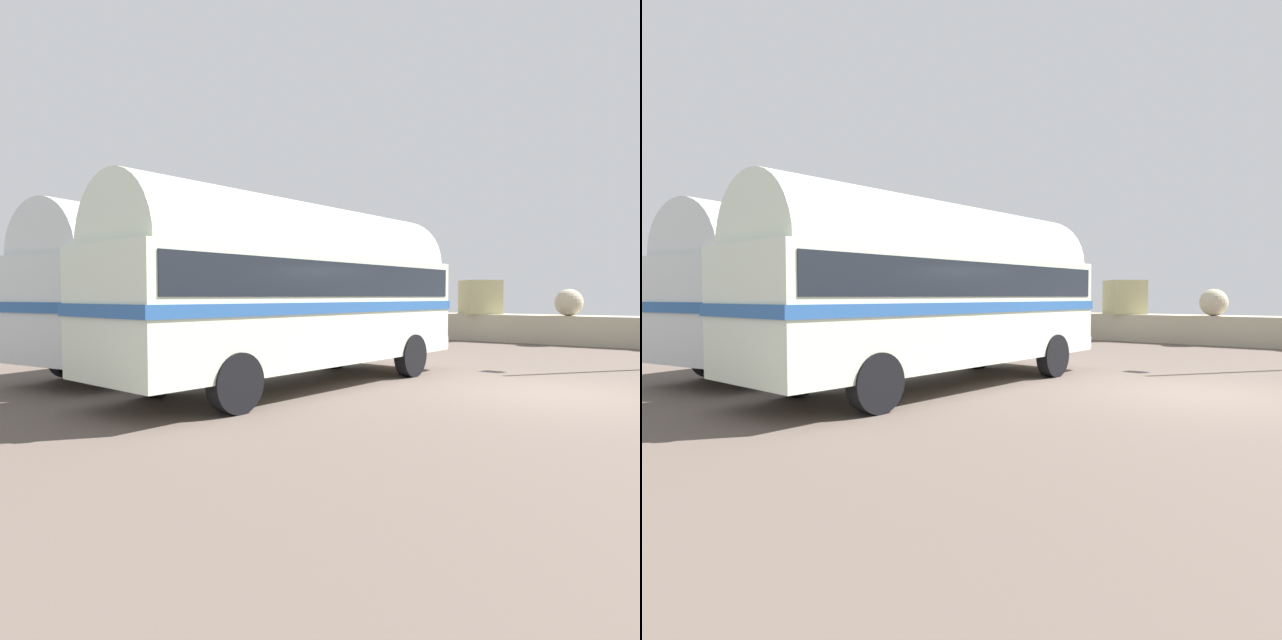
{
  "view_description": "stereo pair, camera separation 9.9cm",
  "coord_description": "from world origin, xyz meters",
  "views": [
    {
      "loc": [
        2.56,
        -10.96,
        1.84
      ],
      "look_at": [
        -4.46,
        -1.28,
        1.33
      ],
      "focal_mm": 31.27,
      "sensor_mm": 36.0,
      "label": 1
    },
    {
      "loc": [
        2.64,
        -10.9,
        1.84
      ],
      "look_at": [
        -4.46,
        -1.28,
        1.33
      ],
      "focal_mm": 31.27,
      "sensor_mm": 36.0,
      "label": 2
    }
  ],
  "objects": [
    {
      "name": "breakwater",
      "position": [
        -0.11,
        11.79,
        0.66
      ],
      "size": [
        31.36,
        2.08,
        2.49
      ],
      "color": "#ACA289",
      "rests_on": "ground"
    },
    {
      "name": "vintage_coach",
      "position": [
        -4.42,
        -2.13,
        2.05
      ],
      "size": [
        3.05,
        8.74,
        3.7
      ],
      "rotation": [
        0.0,
        0.0,
        -0.07
      ],
      "color": "black",
      "rests_on": "ground"
    },
    {
      "name": "second_coach",
      "position": [
        -8.32,
        -1.55,
        2.05
      ],
      "size": [
        3.29,
        8.79,
        3.7
      ],
      "rotation": [
        0.0,
        0.0,
        0.1
      ],
      "color": "black",
      "rests_on": "ground"
    },
    {
      "name": "ground",
      "position": [
        0.0,
        0.0,
        0.01
      ],
      "size": [
        32.0,
        26.0,
        0.02
      ],
      "color": "brown"
    }
  ]
}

